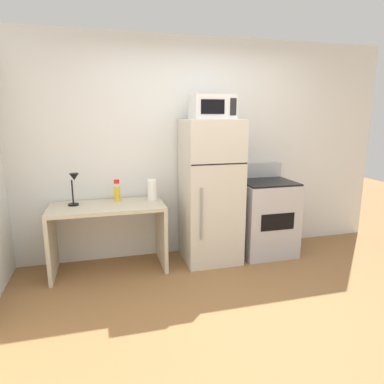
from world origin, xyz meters
TOP-DOWN VIEW (x-y plane):
  - ground_plane at (0.00, 0.00)m, footprint 12.00×12.00m
  - wall_back_white at (0.00, 1.70)m, footprint 5.00×0.10m
  - desk at (-1.11, 1.34)m, footprint 1.23×0.59m
  - desk_lamp at (-1.43, 1.41)m, footprint 0.14×0.12m
  - spray_bottle at (-0.99, 1.49)m, footprint 0.06×0.06m
  - paper_towel_roll at (-0.59, 1.43)m, footprint 0.11×0.11m
  - refrigerator at (0.08, 1.33)m, footprint 0.64×0.63m
  - microwave at (0.08, 1.31)m, footprint 0.46×0.35m
  - oven_range at (0.80, 1.33)m, footprint 0.66×0.61m

SIDE VIEW (x-z plane):
  - ground_plane at x=0.00m, z-range 0.00..0.00m
  - oven_range at x=0.80m, z-range -0.08..1.02m
  - desk at x=-1.11m, z-range 0.15..0.90m
  - refrigerator at x=0.08m, z-range 0.00..1.66m
  - spray_bottle at x=-0.99m, z-range 0.72..0.97m
  - paper_towel_roll at x=-0.59m, z-range 0.75..0.99m
  - desk_lamp at x=-1.43m, z-range 0.81..1.17m
  - wall_back_white at x=0.00m, z-range 0.00..2.60m
  - microwave at x=0.08m, z-range 1.66..1.92m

